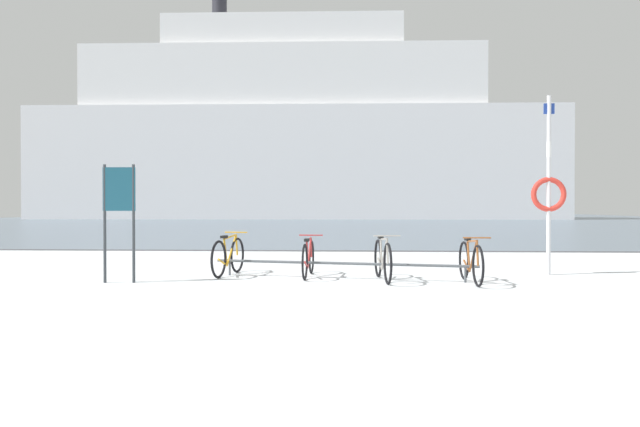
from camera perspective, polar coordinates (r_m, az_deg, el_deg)
ground at (r=61.33m, az=2.17°, el=-0.59°), size 80.00×132.00×0.08m
bike_rack at (r=10.78m, az=2.09°, el=-4.88°), size 4.77×1.00×0.31m
bicycle_0 at (r=11.43m, az=-8.83°, el=-4.07°), size 0.46×1.65×0.82m
bicycle_1 at (r=11.06m, az=-1.14°, el=-4.32°), size 0.46×1.68×0.77m
bicycle_2 at (r=10.54m, az=6.07°, el=-4.44°), size 0.46×1.76×0.83m
bicycle_3 at (r=10.48m, az=14.33°, el=-4.52°), size 0.46×1.69×0.81m
info_sign at (r=10.74m, az=-18.81°, el=1.03°), size 0.55×0.08×2.04m
rescue_post at (r=12.15m, az=21.19°, el=2.24°), size 0.67×0.10×3.44m
ferry_ship at (r=64.58m, az=-2.64°, el=7.45°), size 56.23×9.91×26.67m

